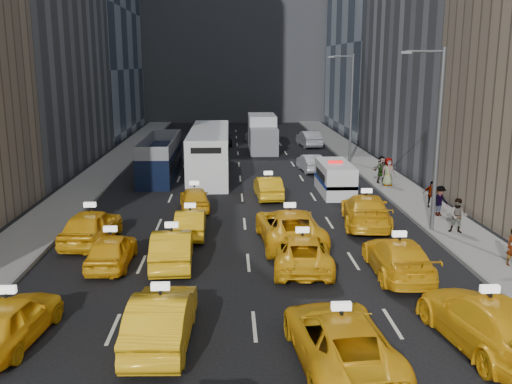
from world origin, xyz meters
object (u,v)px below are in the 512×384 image
(double_decker, at_px, (161,158))
(box_truck, at_px, (262,133))
(nypd_van, at_px, (335,179))
(city_bus, at_px, (210,152))

(double_decker, bearing_deg, box_truck, 63.13)
(nypd_van, distance_m, double_decker, 13.36)
(city_bus, height_order, box_truck, city_bus)
(nypd_van, height_order, city_bus, city_bus)
(city_bus, distance_m, box_truck, 12.69)
(nypd_van, bearing_deg, double_decker, 151.62)
(nypd_van, height_order, double_decker, double_decker)
(double_decker, relative_size, box_truck, 1.34)
(city_bus, bearing_deg, nypd_van, -36.97)
(nypd_van, relative_size, box_truck, 0.66)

